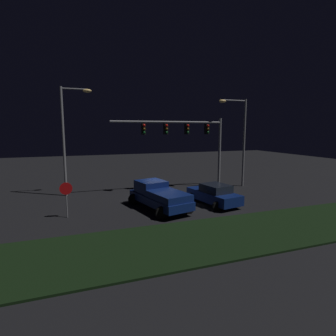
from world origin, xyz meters
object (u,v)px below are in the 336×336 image
pickup_truck (158,194)px  traffic_signal_gantry (187,134)px  street_lamp_right (239,132)px  car_sedan (214,194)px  stop_sign (66,193)px  street_lamp_left (69,129)px

pickup_truck → traffic_signal_gantry: traffic_signal_gantry is taller
pickup_truck → street_lamp_right: 11.25m
street_lamp_right → car_sedan: bearing=-137.6°
car_sedan → traffic_signal_gantry: (0.17, 5.32, 4.29)m
street_lamp_right → stop_sign: bearing=-163.9°
traffic_signal_gantry → street_lamp_right: size_ratio=1.25×
street_lamp_left → car_sedan: bearing=-33.4°
stop_sign → pickup_truck: bearing=-0.2°
street_lamp_right → street_lamp_left: bearing=173.7°
pickup_truck → stop_sign: size_ratio=2.56×
street_lamp_right → stop_sign: (-15.40, -4.43, -3.65)m
street_lamp_right → stop_sign: 16.43m
pickup_truck → car_sedan: bearing=-107.8°
street_lamp_left → street_lamp_right: 15.15m
car_sedan → street_lamp_right: (5.26, 4.80, 4.47)m
traffic_signal_gantry → street_lamp_left: (-9.96, 1.15, 0.45)m
traffic_signal_gantry → stop_sign: size_ratio=4.63×
car_sedan → stop_sign: (-10.14, 0.37, 0.82)m
pickup_truck → stop_sign: (-5.96, 0.02, 0.56)m
traffic_signal_gantry → pickup_truck: bearing=-131.2°
pickup_truck → street_lamp_right: bearing=-77.8°
pickup_truck → stop_sign: stop_sign is taller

